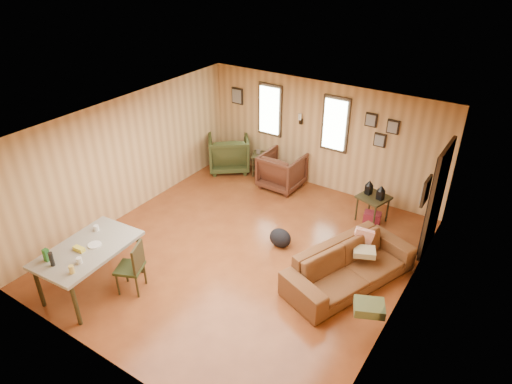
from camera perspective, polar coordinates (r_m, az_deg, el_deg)
room at (r=7.78m, az=0.54°, el=0.27°), size 5.54×6.04×2.44m
sofa at (r=7.56m, az=11.71°, el=-8.38°), size 1.43×2.36×0.89m
recliner_brown at (r=10.19m, az=3.28°, el=2.89°), size 0.88×0.83×0.89m
recliner_green at (r=10.98m, az=-3.44°, el=5.15°), size 1.27×1.26×0.96m
end_table at (r=10.78m, az=0.86°, el=3.95°), size 0.63×0.60×0.63m
side_table at (r=9.16m, az=14.54°, el=-0.41°), size 0.66×0.66×0.85m
cooler at (r=9.32m, az=14.31°, el=-3.15°), size 0.36×0.29×0.23m
backpack at (r=8.37m, az=3.05°, el=-5.75°), size 0.45×0.36×0.36m
sofa_pillows at (r=7.26m, az=13.60°, el=-9.83°), size 1.12×1.78×0.37m
dining_table at (r=7.57m, az=-20.36°, el=-7.06°), size 1.05×1.63×1.03m
dining_chair at (r=7.48m, az=-15.10°, el=-8.81°), size 0.53×0.53×0.89m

